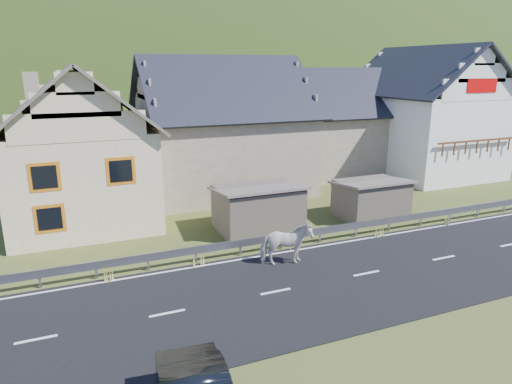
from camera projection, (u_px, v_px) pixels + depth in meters
name	position (u px, v px, depth m)	size (l,w,h in m)	color
ground	(366.00, 274.00, 18.23)	(160.00, 160.00, 0.00)	#374B18
road	(366.00, 274.00, 18.22)	(60.00, 7.00, 0.04)	black
lane_markings	(366.00, 273.00, 18.21)	(60.00, 6.60, 0.01)	silver
guardrail	(320.00, 231.00, 21.36)	(28.10, 0.09, 0.75)	#93969B
shed_left	(258.00, 209.00, 22.99)	(4.30, 3.30, 2.40)	#6A5E50
shed_right	(371.00, 199.00, 24.96)	(3.80, 2.90, 2.20)	#6A5E50
house_cream	(78.00, 138.00, 24.08)	(7.80, 9.80, 8.30)	#F7E8AF
house_stone_a	(222.00, 120.00, 29.99)	(10.80, 9.80, 8.90)	tan
house_stone_b	(336.00, 117.00, 35.56)	(9.80, 8.80, 8.10)	tan
house_white	(425.00, 107.00, 34.87)	(8.80, 10.80, 9.70)	white
mountain	(110.00, 138.00, 185.78)	(440.00, 280.00, 260.00)	#1D390E
horse	(286.00, 244.00, 18.84)	(2.12, 0.96, 1.79)	silver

